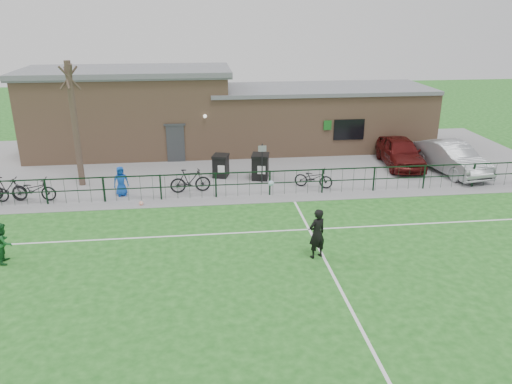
{
  "coord_description": "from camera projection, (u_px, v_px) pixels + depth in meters",
  "views": [
    {
      "loc": [
        -2.2,
        -13.61,
        8.22
      ],
      "look_at": [
        0.0,
        5.0,
        1.3
      ],
      "focal_mm": 35.0,
      "sensor_mm": 36.0,
      "label": 1
    }
  ],
  "objects": [
    {
      "name": "bare_tree",
      "position": [
        75.0,
        125.0,
        23.64
      ],
      "size": [
        0.3,
        0.3,
        6.0
      ],
      "primitive_type": "cylinder",
      "color": "#443329",
      "rests_on": "ground"
    },
    {
      "name": "goalkeeper_kick",
      "position": [
        316.0,
        232.0,
        17.28
      ],
      "size": [
        1.67,
        3.43,
        1.87
      ],
      "color": "black",
      "rests_on": "ground"
    },
    {
      "name": "bicycle_b",
      "position": [
        7.0,
        188.0,
        22.53
      ],
      "size": [
        1.9,
        0.83,
        1.1
      ],
      "primitive_type": "imported",
      "rotation": [
        0.0,
        0.0,
        1.4
      ],
      "color": "black",
      "rests_on": "paving_strip"
    },
    {
      "name": "pitch_line_perp",
      "position": [
        336.0,
        281.0,
        15.99
      ],
      "size": [
        0.1,
        16.0,
        0.01
      ],
      "primitive_type": "cube",
      "color": "white",
      "rests_on": "ground"
    },
    {
      "name": "sign_post",
      "position": [
        262.0,
        163.0,
        24.63
      ],
      "size": [
        0.08,
        0.08,
        2.0
      ],
      "primitive_type": "cylinder",
      "rotation": [
        0.0,
        0.0,
        -0.41
      ],
      "color": "black",
      "rests_on": "paving_strip"
    },
    {
      "name": "bicycle_c",
      "position": [
        34.0,
        190.0,
        22.45
      ],
      "size": [
        2.05,
        0.89,
        1.05
      ],
      "primitive_type": "imported",
      "rotation": [
        0.0,
        0.0,
        1.47
      ],
      "color": "black",
      "rests_on": "paving_strip"
    },
    {
      "name": "clubhouse",
      "position": [
        219.0,
        113.0,
        30.28
      ],
      "size": [
        24.25,
        5.4,
        4.96
      ],
      "color": "#A57B5C",
      "rests_on": "ground"
    },
    {
      "name": "spectator_child",
      "position": [
        121.0,
        181.0,
        23.01
      ],
      "size": [
        0.78,
        0.62,
        1.4
      ],
      "primitive_type": "imported",
      "rotation": [
        0.0,
        0.0,
        0.28
      ],
      "color": "#1246AE",
      "rests_on": "paving_strip"
    },
    {
      "name": "perimeter_fence",
      "position": [
        248.0,
        184.0,
        23.02
      ],
      "size": [
        28.0,
        0.1,
        1.2
      ],
      "primitive_type": "cube",
      "color": "black",
      "rests_on": "ground"
    },
    {
      "name": "wheelie_bin_left",
      "position": [
        221.0,
        166.0,
        25.68
      ],
      "size": [
        0.91,
        0.98,
        1.08
      ],
      "primitive_type": "cube",
      "rotation": [
        0.0,
        0.0,
        -0.28
      ],
      "color": "black",
      "rests_on": "paving_strip"
    },
    {
      "name": "wheelie_bin_right",
      "position": [
        260.0,
        167.0,
        25.34
      ],
      "size": [
        0.98,
        1.06,
        1.21
      ],
      "primitive_type": "cube",
      "rotation": [
        0.0,
        0.0,
        -0.22
      ],
      "color": "black",
      "rests_on": "paving_strip"
    },
    {
      "name": "bicycle_d",
      "position": [
        190.0,
        181.0,
        23.47
      ],
      "size": [
        1.95,
        0.71,
        1.14
      ],
      "primitive_type": "imported",
      "rotation": [
        0.0,
        0.0,
        1.66
      ],
      "color": "black",
      "rests_on": "paving_strip"
    },
    {
      "name": "bicycle_e",
      "position": [
        314.0,
        178.0,
        24.14
      ],
      "size": [
        1.97,
        1.28,
        0.98
      ],
      "primitive_type": "imported",
      "rotation": [
        0.0,
        0.0,
        1.2
      ],
      "color": "black",
      "rests_on": "paving_strip"
    },
    {
      "name": "paving_strip",
      "position": [
        239.0,
        162.0,
        28.35
      ],
      "size": [
        34.0,
        13.0,
        0.02
      ],
      "primitive_type": "cube",
      "color": "gray",
      "rests_on": "ground"
    },
    {
      "name": "car_maroon",
      "position": [
        400.0,
        152.0,
        27.36
      ],
      "size": [
        2.29,
        4.78,
        1.58
      ],
      "primitive_type": "imported",
      "rotation": [
        0.0,
        0.0,
        -0.09
      ],
      "color": "#4B0D0D",
      "rests_on": "paving_strip"
    },
    {
      "name": "car_silver",
      "position": [
        451.0,
        158.0,
        26.26
      ],
      "size": [
        2.5,
        5.1,
        1.61
      ],
      "primitive_type": "imported",
      "rotation": [
        0.0,
        0.0,
        0.17
      ],
      "color": "#96999D",
      "rests_on": "paving_strip"
    },
    {
      "name": "pitch_line_mid",
      "position": [
        259.0,
        232.0,
        19.5
      ],
      "size": [
        28.0,
        0.1,
        0.01
      ],
      "primitive_type": "cube",
      "color": "white",
      "rests_on": "ground"
    },
    {
      "name": "pitch_line_touch",
      "position": [
        249.0,
        197.0,
        23.04
      ],
      "size": [
        28.0,
        0.1,
        0.01
      ],
      "primitive_type": "cube",
      "color": "white",
      "rests_on": "ground"
    },
    {
      "name": "outfield_player",
      "position": [
        4.0,
        243.0,
        16.99
      ],
      "size": [
        0.62,
        0.76,
        1.43
      ],
      "primitive_type": "imported",
      "rotation": [
        0.0,
        0.0,
        1.69
      ],
      "color": "#195927",
      "rests_on": "ground"
    },
    {
      "name": "ball_ground",
      "position": [
        141.0,
        203.0,
        22.1
      ],
      "size": [
        0.19,
        0.19,
        0.19
      ],
      "primitive_type": "sphere",
      "color": "white",
      "rests_on": "ground"
    },
    {
      "name": "ground",
      "position": [
        274.0,
        285.0,
        15.77
      ],
      "size": [
        90.0,
        90.0,
        0.0
      ],
      "primitive_type": "plane",
      "color": "#1C5E1B",
      "rests_on": "ground"
    }
  ]
}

